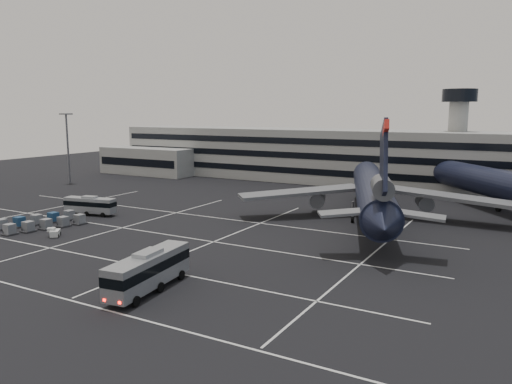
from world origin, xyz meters
TOP-DOWN VIEW (x-y plane):
  - ground at (0.00, 0.00)m, footprint 260.00×260.00m
  - lane_markings at (0.95, 0.72)m, footprint 90.00×55.62m
  - terminal at (-2.95, 71.14)m, footprint 125.00×26.00m
  - hills at (17.99, 170.00)m, footprint 352.00×180.00m
  - lightpole_left at (-55.00, 35.00)m, footprint 2.40×2.40m
  - trijet_main at (28.01, 28.63)m, footprint 44.78×55.97m
  - trijet_far at (47.08, 48.13)m, footprint 40.69×48.51m
  - bus_near at (17.30, -15.88)m, footprint 4.31×12.50m
  - bus_far at (-18.54, 8.75)m, footprint 10.15×4.21m
  - tug_b at (-10.64, -5.35)m, footprint 2.42×2.50m
  - uld_cluster at (-18.10, -2.01)m, footprint 10.24×14.34m

SIDE VIEW (x-z plane):
  - hills at x=17.99m, z-range -34.07..9.93m
  - ground at x=0.00m, z-range 0.00..0.00m
  - lane_markings at x=0.95m, z-range 0.00..0.01m
  - tug_b at x=-10.64m, z-range -0.08..1.32m
  - uld_cluster at x=-18.10m, z-range -0.02..1.67m
  - bus_far at x=-18.54m, z-range 0.16..3.66m
  - bus_near at x=17.30m, z-range 0.20..4.53m
  - trijet_main at x=28.01m, z-range -3.79..14.29m
  - trijet_far at x=47.08m, z-range -3.61..14.47m
  - terminal at x=-2.95m, z-range -5.07..18.93m
  - lightpole_left at x=-55.00m, z-range 2.68..20.95m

